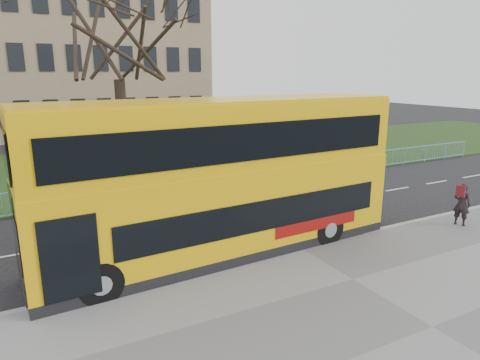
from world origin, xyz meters
name	(u,v)px	position (x,y,z in m)	size (l,w,h in m)	color
ground	(274,235)	(0.00, 0.00, 0.00)	(120.00, 120.00, 0.00)	black
pavement	(432,329)	(0.00, -6.75, 0.06)	(80.00, 10.50, 0.12)	slate
kerb	(299,249)	(0.00, -1.55, 0.07)	(80.00, 0.20, 0.14)	gray
grass_verge	(157,163)	(0.00, 14.30, 0.04)	(80.00, 15.40, 0.08)	#1D3312
guard_railing	(203,181)	(0.00, 6.60, 0.55)	(40.00, 0.12, 1.10)	#7BB6DC
bare_tree	(118,58)	(-3.00, 10.00, 6.47)	(8.95, 8.95, 12.78)	black
civic_building	(40,60)	(-5.00, 35.00, 7.00)	(30.00, 15.00, 14.00)	#8C7359
yellow_bus	(222,175)	(-2.33, -0.51, 2.64)	(11.89, 3.40, 4.93)	#F4BA0A
pedestrian	(462,204)	(6.70, -2.62, 0.94)	(0.60, 0.39, 1.64)	black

